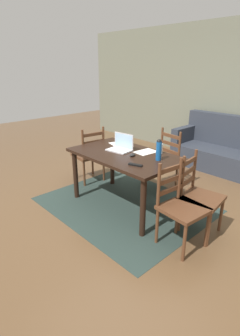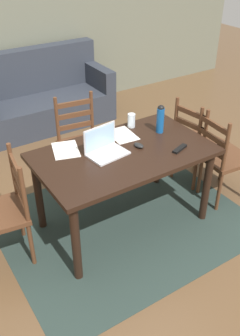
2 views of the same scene
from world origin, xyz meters
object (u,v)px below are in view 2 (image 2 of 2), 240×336
chair_far_head (81,144)px  chair_right_near (222,157)px  chair_left_far (3,212)px  chair_right_far (198,143)px  laptop (104,147)px  dining_table (124,162)px  computer_mouse (139,145)px  couch (43,99)px  drinking_glass (131,120)px  water_bottle (160,118)px  tv_remote (180,149)px

chair_far_head → chair_right_near: same height
chair_left_far → chair_right_far: bearing=-0.0°
chair_right_near → laptop: size_ratio=2.75×
dining_table → chair_right_far: bearing=9.4°
chair_far_head → chair_left_far: (-1.04, -0.64, 0.00)m
chair_right_near → computer_mouse: 0.96m
couch → laptop: 2.41m
laptop → drinking_glass: 0.54m
laptop → water_bottle: size_ratio=1.30×
chair_right_near → chair_left_far: bearing=170.6°
water_bottle → drinking_glass: bearing=125.1°
chair_far_head → computer_mouse: 0.89m
drinking_glass → computer_mouse: (-0.16, -0.35, -0.05)m
chair_right_near → water_bottle: (-0.57, 0.29, 0.45)m
chair_right_far → chair_right_near: size_ratio=1.00×
water_bottle → drinking_glass: size_ratio=2.03×
dining_table → drinking_glass: drinking_glass is taller
tv_remote → chair_right_far: bearing=-75.7°
chair_right_far → computer_mouse: (-0.89, -0.18, 0.33)m
chair_far_head → chair_right_far: size_ratio=1.00×
couch → laptop: bearing=-99.5°
water_bottle → computer_mouse: water_bottle is taller
laptop → drinking_glass: laptop is taller
chair_right_far → water_bottle: water_bottle is taller
chair_right_far → tv_remote: (-0.62, -0.40, 0.32)m
chair_far_head → computer_mouse: bearing=-80.2°
chair_right_far → tv_remote: 0.81m
chair_right_far → chair_right_near: same height
chair_far_head → chair_right_far: 1.22m
chair_right_near → chair_right_far: bearing=90.0°
computer_mouse → laptop: bearing=155.4°
chair_far_head → chair_right_far: bearing=-31.9°
laptop → computer_mouse: size_ratio=3.46×
laptop → dining_table: bearing=-25.4°
couch → water_bottle: (0.23, -2.28, 0.56)m
couch → chair_left_far: bearing=-119.9°
chair_left_far → chair_right_near: (2.08, -0.35, 0.00)m
chair_right_far → drinking_glass: chair_right_far is taller
dining_table → water_bottle: water_bottle is taller
tv_remote → laptop: bearing=43.2°
chair_far_head → chair_right_near: size_ratio=1.00×
dining_table → computer_mouse: size_ratio=14.99×
chair_left_far → water_bottle: water_bottle is taller
chair_right_far → laptop: bearing=-175.2°
couch → computer_mouse: couch is taller
drinking_glass → tv_remote: (0.10, -0.58, -0.06)m
chair_far_head → tv_remote: size_ratio=5.59×
chair_right_near → drinking_glass: (-0.73, 0.52, 0.38)m
chair_far_head → drinking_glass: 0.67m
chair_right_far → computer_mouse: bearing=-168.7°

